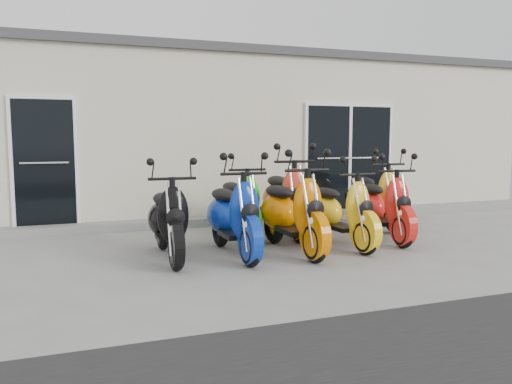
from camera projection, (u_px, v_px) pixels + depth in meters
ground at (269, 245)px, 7.51m from camera, size 80.00×80.00×0.00m
building at (193, 138)px, 12.20m from camera, size 14.00×6.00×3.20m
roof_cap at (192, 68)px, 12.02m from camera, size 14.20×6.20×0.16m
front_step at (231, 220)px, 9.39m from camera, size 14.00×0.40×0.15m
door_left at (45, 159)px, 8.34m from camera, size 1.07×0.08×2.22m
door_right at (349, 155)px, 10.27m from camera, size 2.02×0.08×2.22m
scooter_front_black at (168, 208)px, 6.61m from camera, size 0.73×1.88×1.38m
scooter_front_blue at (233, 204)px, 6.80m from camera, size 0.76×1.97×1.44m
scooter_front_orange_a at (292, 200)px, 7.01m from camera, size 0.80×2.03×1.48m
scooter_front_orange_b at (340, 201)px, 7.40m from camera, size 0.82×1.90×1.37m
scooter_front_red at (382, 196)px, 7.87m from camera, size 0.87×1.94×1.39m
scooter_back_green at (239, 194)px, 8.17m from camera, size 0.70×1.89×1.39m
scooter_back_red at (285, 189)px, 8.33m from camera, size 0.96×2.15×1.54m
scooter_back_yellow at (374, 188)px, 8.99m from camera, size 0.77×1.97×1.44m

